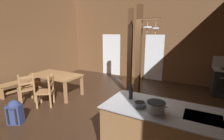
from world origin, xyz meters
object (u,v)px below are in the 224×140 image
(dining_table, at_px, (56,77))
(stockpot_on_counter, at_px, (156,107))
(mixing_bowl_on_counter, at_px, (140,104))
(bottle_tall_on_counter, at_px, (131,93))
(backpack, at_px, (15,111))
(ladderback_chair_by_post, at_px, (47,91))
(kitchen_island, at_px, (167,135))
(bench_along_left_wall, at_px, (20,84))
(ladderback_chair_near_window, at_px, (26,89))

(dining_table, relative_size, stockpot_on_counter, 4.78)
(mixing_bowl_on_counter, bearing_deg, bottle_tall_on_counter, 136.78)
(dining_table, bearing_deg, backpack, -73.63)
(backpack, height_order, stockpot_on_counter, stockpot_on_counter)
(ladderback_chair_by_post, bearing_deg, backpack, -83.01)
(kitchen_island, height_order, bottle_tall_on_counter, bottle_tall_on_counter)
(kitchen_island, bearing_deg, bottle_tall_on_counter, 169.21)
(kitchen_island, relative_size, stockpot_on_counter, 6.09)
(kitchen_island, height_order, stockpot_on_counter, stockpot_on_counter)
(mixing_bowl_on_counter, xyz_separation_m, bottle_tall_on_counter, (-0.26, 0.25, 0.08))
(ladderback_chair_by_post, bearing_deg, bottle_tall_on_counter, -8.07)
(dining_table, distance_m, bench_along_left_wall, 1.44)
(kitchen_island, relative_size, backpack, 3.66)
(dining_table, height_order, backpack, dining_table)
(dining_table, xyz_separation_m, bench_along_left_wall, (-1.32, -0.48, -0.34))
(ladderback_chair_near_window, distance_m, bottle_tall_on_counter, 3.60)
(ladderback_chair_by_post, bearing_deg, bench_along_left_wall, 170.44)
(dining_table, height_order, mixing_bowl_on_counter, mixing_bowl_on_counter)
(bench_along_left_wall, xyz_separation_m, stockpot_on_counter, (5.07, -1.00, 0.70))
(bench_along_left_wall, distance_m, stockpot_on_counter, 5.21)
(kitchen_island, relative_size, bottle_tall_on_counter, 7.35)
(ladderback_chair_by_post, height_order, bottle_tall_on_counter, bottle_tall_on_counter)
(bench_along_left_wall, relative_size, bottle_tall_on_counter, 5.05)
(stockpot_on_counter, bearing_deg, bottle_tall_on_counter, 150.03)
(bench_along_left_wall, distance_m, bottle_tall_on_counter, 4.64)
(mixing_bowl_on_counter, bearing_deg, ladderback_chair_near_window, 172.63)
(mixing_bowl_on_counter, bearing_deg, kitchen_island, 12.95)
(kitchen_island, relative_size, ladderback_chair_by_post, 2.30)
(ladderback_chair_near_window, xyz_separation_m, bench_along_left_wall, (-0.98, 0.44, -0.15))
(ladderback_chair_near_window, bearing_deg, bench_along_left_wall, 155.87)
(ladderback_chair_by_post, relative_size, stockpot_on_counter, 2.65)
(bottle_tall_on_counter, bearing_deg, mixing_bowl_on_counter, -43.22)
(ladderback_chair_by_post, height_order, backpack, ladderback_chair_by_post)
(mixing_bowl_on_counter, bearing_deg, dining_table, 157.85)
(ladderback_chair_by_post, distance_m, backpack, 1.08)
(ladderback_chair_by_post, bearing_deg, ladderback_chair_near_window, -168.51)
(bench_along_left_wall, height_order, backpack, backpack)
(dining_table, xyz_separation_m, stockpot_on_counter, (3.75, -1.48, 0.36))
(ladderback_chair_by_post, relative_size, bench_along_left_wall, 0.63)
(backpack, bearing_deg, dining_table, 106.37)
(stockpot_on_counter, height_order, bottle_tall_on_counter, bottle_tall_on_counter)
(dining_table, height_order, ladderback_chair_by_post, ladderback_chair_by_post)
(ladderback_chair_by_post, height_order, stockpot_on_counter, stockpot_on_counter)
(ladderback_chair_near_window, relative_size, bench_along_left_wall, 0.63)
(bench_along_left_wall, bearing_deg, ladderback_chair_near_window, -24.13)
(kitchen_island, xyz_separation_m, ladderback_chair_near_window, (-4.27, 0.38, -0.01))
(ladderback_chair_near_window, xyz_separation_m, stockpot_on_counter, (4.08, -0.56, 0.56))
(kitchen_island, distance_m, mixing_bowl_on_counter, 0.69)
(kitchen_island, bearing_deg, ladderback_chair_near_window, 174.85)
(backpack, xyz_separation_m, mixing_bowl_on_counter, (2.93, 0.42, 0.65))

